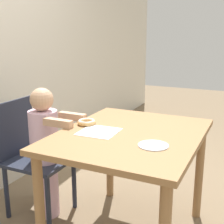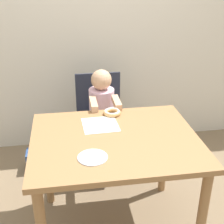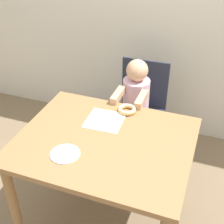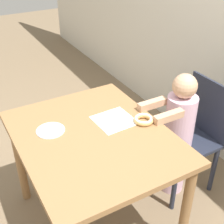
{
  "view_description": "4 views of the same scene",
  "coord_description": "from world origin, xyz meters",
  "views": [
    {
      "loc": [
        -1.74,
        -0.7,
        1.39
      ],
      "look_at": [
        0.0,
        0.13,
        0.89
      ],
      "focal_mm": 50.0,
      "sensor_mm": 36.0,
      "label": 1
    },
    {
      "loc": [
        -0.28,
        -1.69,
        1.76
      ],
      "look_at": [
        0.0,
        0.13,
        0.89
      ],
      "focal_mm": 50.0,
      "sensor_mm": 36.0,
      "label": 2
    },
    {
      "loc": [
        0.56,
        -1.38,
        1.96
      ],
      "look_at": [
        0.0,
        0.13,
        0.89
      ],
      "focal_mm": 50.0,
      "sensor_mm": 36.0,
      "label": 3
    },
    {
      "loc": [
        1.35,
        -0.64,
        1.86
      ],
      "look_at": [
        0.0,
        0.13,
        0.89
      ],
      "focal_mm": 50.0,
      "sensor_mm": 36.0,
      "label": 4
    }
  ],
  "objects": [
    {
      "name": "plate",
      "position": [
        -0.16,
        -0.2,
        0.77
      ],
      "size": [
        0.17,
        0.17,
        0.01
      ],
      "color": "silver",
      "rests_on": "dining_table"
    },
    {
      "name": "ground_plane",
      "position": [
        0.0,
        0.0,
        0.0
      ],
      "size": [
        12.0,
        12.0,
        0.0
      ],
      "primitive_type": "plane",
      "color": "#7A664C"
    },
    {
      "name": "donut",
      "position": [
        0.03,
        0.34,
        0.78
      ],
      "size": [
        0.13,
        0.13,
        0.03
      ],
      "color": "tan",
      "rests_on": "dining_table"
    },
    {
      "name": "child_figure",
      "position": [
        0.0,
        0.68,
        0.52
      ],
      "size": [
        0.23,
        0.4,
        1.0
      ],
      "color": "silver",
      "rests_on": "ground_plane"
    },
    {
      "name": "dining_table",
      "position": [
        0.0,
        0.0,
        0.65
      ],
      "size": [
        1.06,
        0.86,
        0.77
      ],
      "color": "olive",
      "rests_on": "ground_plane"
    },
    {
      "name": "wall_back",
      "position": [
        0.0,
        1.33,
        1.25
      ],
      "size": [
        8.0,
        0.05,
        2.5
      ],
      "color": "silver",
      "rests_on": "ground_plane"
    },
    {
      "name": "chair",
      "position": [
        0.0,
        0.81,
        0.46
      ],
      "size": [
        0.41,
        0.45,
        0.88
      ],
      "color": "#232838",
      "rests_on": "ground_plane"
    },
    {
      "name": "napkin",
      "position": [
        -0.07,
        0.19,
        0.77
      ],
      "size": [
        0.25,
        0.25,
        0.0
      ],
      "color": "white",
      "rests_on": "dining_table"
    },
    {
      "name": "handbag",
      "position": [
        -0.55,
        0.85,
        0.1
      ],
      "size": [
        0.29,
        0.16,
        0.31
      ],
      "color": "#2D4C84",
      "rests_on": "ground_plane"
    }
  ]
}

